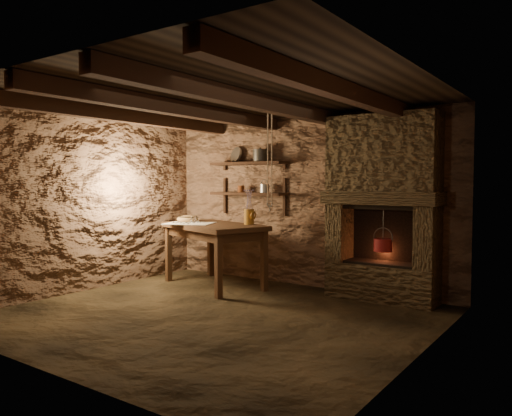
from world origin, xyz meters
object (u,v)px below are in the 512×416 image
Objects in this scene: work_table at (214,253)px; wooden_bowl at (188,219)px; iron_stockpot at (260,156)px; stoneware_jug at (249,209)px; red_pot at (383,244)px.

wooden_bowl is (-0.58, 0.09, 0.45)m from work_table.
wooden_bowl reaches higher than work_table.
iron_stockpot reaches higher than wooden_bowl.
stoneware_jug is (0.46, 0.21, 0.62)m from work_table.
work_table is 5.30× the size of wooden_bowl.
stoneware_jug is 1.51× the size of wooden_bowl.
stoneware_jug is at bearing -171.23° from red_pot.
wooden_bowl is 0.61× the size of red_pot.
work_table is at bearing -121.33° from iron_stockpot.
red_pot is (1.83, 0.28, -0.39)m from stoneware_jug.
iron_stockpot is at bearing 28.82° from wooden_bowl.
red_pot is at bearing -3.58° from iron_stockpot.
red_pot reaches higher than wooden_bowl.
stoneware_jug is 0.92× the size of red_pot.
stoneware_jug is 0.86m from iron_stockpot.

